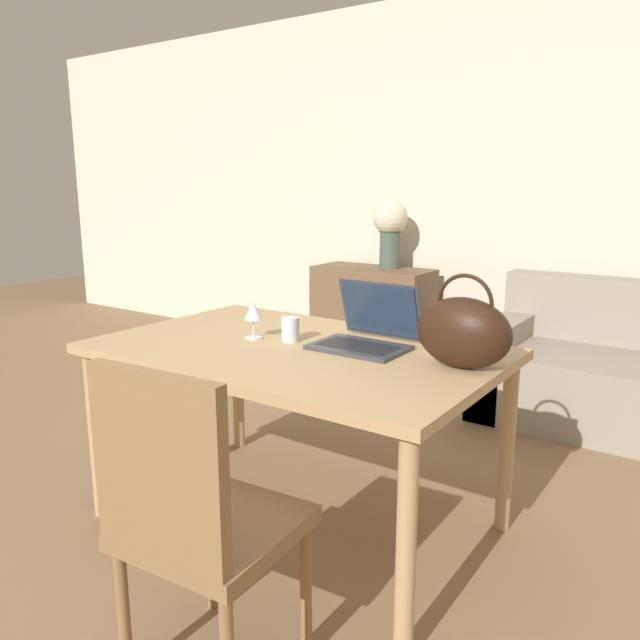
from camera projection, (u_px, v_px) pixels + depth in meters
The scene contains 10 objects.
ground_plane at pixel (163, 622), 2.02m from camera, with size 14.00×14.00×0.00m, color #846647.
wall_back at pixel (514, 188), 4.32m from camera, with size 10.00×0.06×2.70m.
dining_table at pixel (296, 364), 2.47m from camera, with size 1.56×0.99×0.76m.
chair at pixel (194, 513), 1.67m from camera, with size 0.47×0.47×0.95m.
sideboard at pixel (372, 317), 4.78m from camera, with size 0.90×0.40×0.76m.
laptop at pixel (369, 329), 2.45m from camera, with size 0.36×0.33×0.25m.
drinking_glass at pixel (290, 329), 2.52m from camera, with size 0.07×0.07×0.10m.
wine_glass at pixel (253, 312), 2.55m from camera, with size 0.08×0.08×0.16m.
handbag at pixel (463, 332), 2.14m from camera, with size 0.34×0.18×0.33m.
flower_vase at pixel (390, 226), 4.61m from camera, with size 0.26×0.26×0.50m.
Camera 1 is at (1.42, -1.15, 1.39)m, focal length 35.00 mm.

